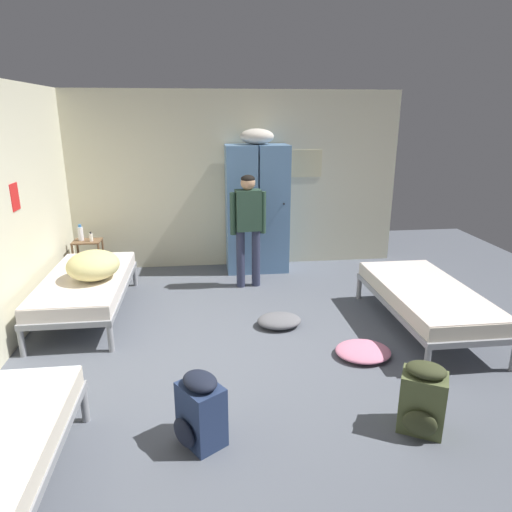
% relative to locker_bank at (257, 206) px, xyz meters
% --- Properties ---
extents(ground_plane, '(9.39, 9.39, 0.00)m').
position_rel_locker_bank_xyz_m(ground_plane, '(-0.29, -2.65, -0.97)').
color(ground_plane, '#565B66').
extents(room_backdrop, '(4.96, 5.93, 2.60)m').
position_rel_locker_bank_xyz_m(room_backdrop, '(-1.62, -1.29, 0.33)').
color(room_backdrop, beige).
rests_on(room_backdrop, ground_plane).
extents(locker_bank, '(0.90, 0.55, 2.07)m').
position_rel_locker_bank_xyz_m(locker_bank, '(0.00, 0.00, 0.00)').
color(locker_bank, '#5B84B2').
rests_on(locker_bank, ground_plane).
extents(shelf_unit, '(0.38, 0.30, 0.57)m').
position_rel_locker_bank_xyz_m(shelf_unit, '(-2.42, -0.15, -0.62)').
color(shelf_unit, brown).
rests_on(shelf_unit, ground_plane).
extents(bed_right, '(0.90, 1.90, 0.49)m').
position_rel_locker_bank_xyz_m(bed_right, '(1.58, -2.23, -0.59)').
color(bed_right, gray).
rests_on(bed_right, ground_plane).
extents(bed_left_rear, '(0.90, 1.90, 0.49)m').
position_rel_locker_bank_xyz_m(bed_left_rear, '(-2.17, -1.42, -0.59)').
color(bed_left_rear, gray).
rests_on(bed_left_rear, ground_plane).
extents(bedding_heap, '(0.57, 0.63, 0.32)m').
position_rel_locker_bank_xyz_m(bedding_heap, '(-2.03, -1.53, -0.32)').
color(bedding_heap, '#D1C67F').
rests_on(bedding_heap, bed_left_rear).
extents(person_traveler, '(0.48, 0.22, 1.52)m').
position_rel_locker_bank_xyz_m(person_traveler, '(-0.20, -0.69, -0.05)').
color(person_traveler, '#2D334C').
rests_on(person_traveler, ground_plane).
extents(water_bottle, '(0.07, 0.07, 0.23)m').
position_rel_locker_bank_xyz_m(water_bottle, '(-2.50, -0.13, -0.30)').
color(water_bottle, white).
rests_on(water_bottle, shelf_unit).
extents(lotion_bottle, '(0.05, 0.05, 0.13)m').
position_rel_locker_bank_xyz_m(lotion_bottle, '(-2.35, -0.19, -0.34)').
color(lotion_bottle, white).
rests_on(lotion_bottle, shelf_unit).
extents(backpack_navy, '(0.41, 0.40, 0.55)m').
position_rel_locker_bank_xyz_m(backpack_navy, '(-0.86, -3.78, -0.71)').
color(backpack_navy, navy).
rests_on(backpack_navy, ground_plane).
extents(backpack_olive, '(0.40, 0.41, 0.55)m').
position_rel_locker_bank_xyz_m(backpack_olive, '(0.77, -3.83, -0.71)').
color(backpack_olive, '#566038').
rests_on(backpack_olive, ground_plane).
extents(clothes_pile_pink, '(0.54, 0.48, 0.10)m').
position_rel_locker_bank_xyz_m(clothes_pile_pink, '(0.72, -2.73, -0.92)').
color(clothes_pile_pink, pink).
rests_on(clothes_pile_pink, ground_plane).
extents(clothes_pile_grey, '(0.49, 0.39, 0.13)m').
position_rel_locker_bank_xyz_m(clothes_pile_grey, '(0.01, -1.98, -0.90)').
color(clothes_pile_grey, slate).
rests_on(clothes_pile_grey, ground_plane).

